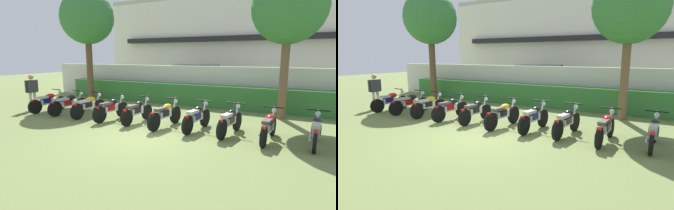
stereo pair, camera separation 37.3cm
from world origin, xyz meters
TOP-DOWN VIEW (x-y plane):
  - ground at (0.00, 0.00)m, footprint 60.00×60.00m
  - building at (0.00, 15.70)m, footprint 22.10×6.50m
  - compound_wall at (0.00, 6.50)m, footprint 21.00×0.30m
  - hedge_row at (0.00, 5.80)m, footprint 16.80×0.70m
  - parked_car at (-1.91, 9.60)m, footprint 4.67×2.46m
  - tree_near_inspector at (-6.50, 4.78)m, footprint 2.87×2.87m
  - tree_far_side at (3.50, 4.68)m, footprint 2.70×2.70m
  - motorcycle_in_row_0 at (-5.84, 1.37)m, footprint 0.60×1.84m
  - motorcycle_in_row_1 at (-4.63, 1.44)m, footprint 0.60×1.92m
  - motorcycle_in_row_2 at (-3.47, 1.41)m, footprint 0.60×1.84m
  - motorcycle_in_row_3 at (-2.29, 1.39)m, footprint 0.60×1.83m
  - motorcycle_in_row_4 at (-1.16, 1.48)m, footprint 0.60×1.82m
  - motorcycle_in_row_5 at (0.05, 1.41)m, footprint 0.60×1.96m
  - motorcycle_in_row_6 at (1.19, 1.51)m, footprint 0.60×1.87m
  - motorcycle_in_row_7 at (2.29, 1.52)m, footprint 0.60×1.88m
  - motorcycle_in_row_8 at (3.46, 1.40)m, footprint 0.60×1.87m
  - motorcycle_in_row_9 at (4.66, 1.52)m, footprint 0.60×1.80m
  - inspector_person at (-6.84, 1.36)m, footprint 0.22×0.66m

SIDE VIEW (x-z plane):
  - ground at x=0.00m, z-range 0.00..0.00m
  - motorcycle_in_row_8 at x=3.46m, z-range -0.03..0.92m
  - motorcycle_in_row_9 at x=4.66m, z-range -0.03..0.92m
  - motorcycle_in_row_4 at x=-1.16m, z-range -0.03..0.92m
  - motorcycle_in_row_0 at x=-5.84m, z-range -0.03..0.93m
  - motorcycle_in_row_1 at x=-4.63m, z-range -0.03..0.93m
  - motorcycle_in_row_7 at x=2.29m, z-range -0.03..0.94m
  - motorcycle_in_row_3 at x=-2.29m, z-range -0.03..0.94m
  - motorcycle_in_row_6 at x=1.19m, z-range -0.03..0.94m
  - motorcycle_in_row_2 at x=-3.47m, z-range -0.03..0.94m
  - motorcycle_in_row_5 at x=0.05m, z-range -0.03..0.95m
  - hedge_row at x=0.00m, z-range 0.00..1.05m
  - parked_car at x=-1.91m, z-range -0.01..1.88m
  - inspector_person at x=-6.84m, z-range 0.14..1.75m
  - compound_wall at x=0.00m, z-range 0.00..1.93m
  - building at x=0.00m, z-range 0.00..6.95m
  - tree_far_side at x=3.50m, z-range 1.39..6.96m
  - tree_near_inspector at x=-6.50m, z-range 1.49..7.43m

